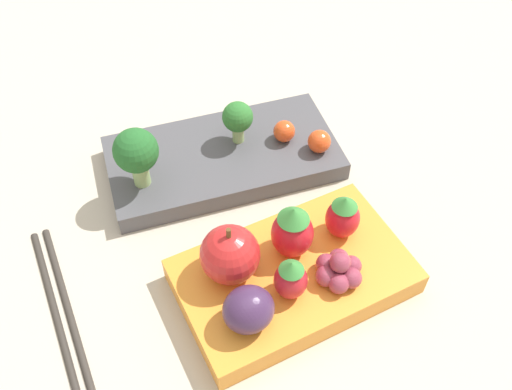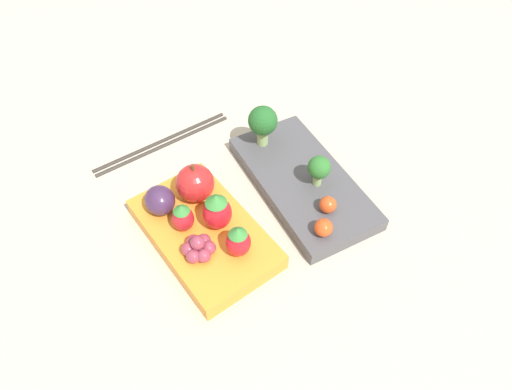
% 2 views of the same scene
% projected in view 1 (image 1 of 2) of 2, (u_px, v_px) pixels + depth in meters
% --- Properties ---
extents(ground_plane, '(4.00, 4.00, 0.00)m').
position_uv_depth(ground_plane, '(255.00, 219.00, 0.51)').
color(ground_plane, '#BCB29E').
extents(bento_box_savoury, '(0.23, 0.13, 0.02)m').
position_uv_depth(bento_box_savoury, '(226.00, 157.00, 0.55)').
color(bento_box_savoury, '#4C4C51').
rests_on(bento_box_savoury, ground_plane).
extents(bento_box_fruit, '(0.19, 0.12, 0.02)m').
position_uv_depth(bento_box_fruit, '(292.00, 277.00, 0.46)').
color(bento_box_fruit, orange).
rests_on(bento_box_fruit, ground_plane).
extents(broccoli_floret_0, '(0.03, 0.03, 0.04)m').
position_uv_depth(broccoli_floret_0, '(238.00, 118.00, 0.53)').
color(broccoli_floret_0, '#93B770').
rests_on(broccoli_floret_0, bento_box_savoury).
extents(broccoli_floret_1, '(0.04, 0.04, 0.06)m').
position_uv_depth(broccoli_floret_1, '(136.00, 153.00, 0.49)').
color(broccoli_floret_1, '#93B770').
rests_on(broccoli_floret_1, bento_box_savoury).
extents(cherry_tomato_0, '(0.02, 0.02, 0.02)m').
position_uv_depth(cherry_tomato_0, '(319.00, 141.00, 0.54)').
color(cherry_tomato_0, '#DB4C1E').
rests_on(cherry_tomato_0, bento_box_savoury).
extents(cherry_tomato_1, '(0.02, 0.02, 0.02)m').
position_uv_depth(cherry_tomato_1, '(284.00, 131.00, 0.54)').
color(cherry_tomato_1, '#DB4C1E').
rests_on(cherry_tomato_1, bento_box_savoury).
extents(apple, '(0.05, 0.05, 0.05)m').
position_uv_depth(apple, '(230.00, 254.00, 0.43)').
color(apple, red).
rests_on(apple, bento_box_fruit).
extents(strawberry_0, '(0.03, 0.03, 0.04)m').
position_uv_depth(strawberry_0, '(291.00, 279.00, 0.42)').
color(strawberry_0, red).
rests_on(strawberry_0, bento_box_fruit).
extents(strawberry_1, '(0.03, 0.03, 0.05)m').
position_uv_depth(strawberry_1, '(292.00, 231.00, 0.44)').
color(strawberry_1, red).
rests_on(strawberry_1, bento_box_fruit).
extents(strawberry_2, '(0.03, 0.03, 0.04)m').
position_uv_depth(strawberry_2, '(343.00, 216.00, 0.46)').
color(strawberry_2, red).
rests_on(strawberry_2, bento_box_fruit).
extents(plum, '(0.04, 0.04, 0.03)m').
position_uv_depth(plum, '(248.00, 309.00, 0.41)').
color(plum, '#42284C').
rests_on(plum, bento_box_fruit).
extents(grape_cluster, '(0.04, 0.04, 0.03)m').
position_uv_depth(grape_cluster, '(339.00, 270.00, 0.44)').
color(grape_cluster, '#93384C').
rests_on(grape_cluster, bento_box_fruit).
extents(chopsticks_pair, '(0.02, 0.21, 0.01)m').
position_uv_depth(chopsticks_pair, '(67.00, 330.00, 0.44)').
color(chopsticks_pair, '#332D28').
rests_on(chopsticks_pair, ground_plane).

